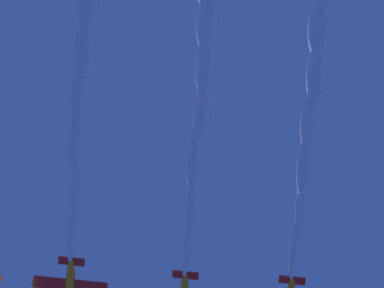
{
  "coord_description": "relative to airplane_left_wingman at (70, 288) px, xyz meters",
  "views": [
    {
      "loc": [
        29.56,
        1.7,
        1.46
      ],
      "look_at": [
        22.95,
        1.51,
        88.4
      ],
      "focal_mm": 63.42,
      "sensor_mm": 36.0,
      "label": 1
    }
  ],
  "objects": [
    {
      "name": "smoke_trail_right_wingman",
      "position": [
        33.44,
        18.94,
        -1.15
      ],
      "size": [
        50.09,
        8.08,
        6.03
      ],
      "color": "white"
    },
    {
      "name": "smoke_trail_outer_left",
      "position": [
        32.32,
        33.11,
        -1.62
      ],
      "size": [
        49.65,
        7.4,
        5.83
      ],
      "color": "white"
    },
    {
      "name": "airplane_left_wingman",
      "position": [
        0.0,
        0.0,
        0.0
      ],
      "size": [
        9.04,
        10.09,
        2.94
      ],
      "color": "orange"
    },
    {
      "name": "smoke_trail_left_wingman",
      "position": [
        35.93,
        3.96,
        -2.78
      ],
      "size": [
        49.73,
        7.88,
        5.9
      ],
      "color": "white"
    }
  ]
}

